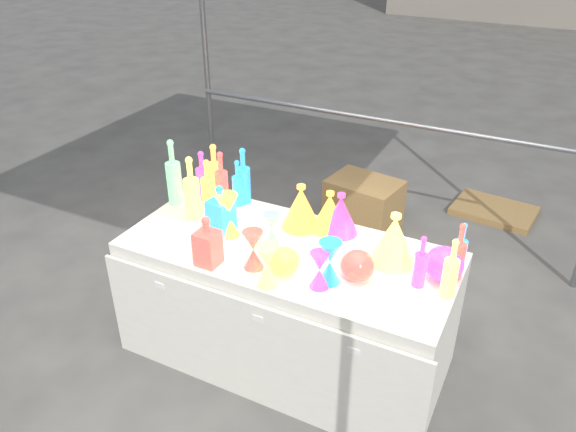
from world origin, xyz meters
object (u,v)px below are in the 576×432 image
at_px(hourglass_0, 253,250).
at_px(display_table, 287,304).
at_px(bottle_0, 214,170).
at_px(globe_0, 284,263).
at_px(lampshade_0, 330,211).
at_px(cardboard_box_closed, 363,203).

bearing_deg(hourglass_0, display_table, 71.50).
bearing_deg(bottle_0, globe_0, -36.05).
xyz_separation_m(bottle_0, hourglass_0, (0.61, -0.59, -0.07)).
relative_size(globe_0, lampshade_0, 0.66).
xyz_separation_m(bottle_0, globe_0, (0.77, -0.56, -0.11)).
distance_m(bottle_0, lampshade_0, 0.81).
relative_size(cardboard_box_closed, globe_0, 3.54).
height_order(display_table, lampshade_0, lampshade_0).
xyz_separation_m(hourglass_0, lampshade_0, (0.19, 0.52, 0.01)).
relative_size(display_table, hourglass_0, 8.74).
relative_size(cardboard_box_closed, hourglass_0, 2.65).
height_order(cardboard_box_closed, lampshade_0, lampshade_0).
bearing_deg(display_table, lampshade_0, 67.69).
xyz_separation_m(display_table, cardboard_box_closed, (-0.13, 1.64, -0.17)).
bearing_deg(display_table, hourglass_0, -108.50).
relative_size(hourglass_0, globe_0, 1.33).
bearing_deg(globe_0, hourglass_0, -172.06).
relative_size(cardboard_box_closed, bottle_0, 1.62).
xyz_separation_m(cardboard_box_closed, hourglass_0, (0.05, -1.87, 0.65)).
bearing_deg(hourglass_0, lampshade_0, 69.34).
relative_size(display_table, cardboard_box_closed, 3.29).
distance_m(cardboard_box_closed, lampshade_0, 1.53).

